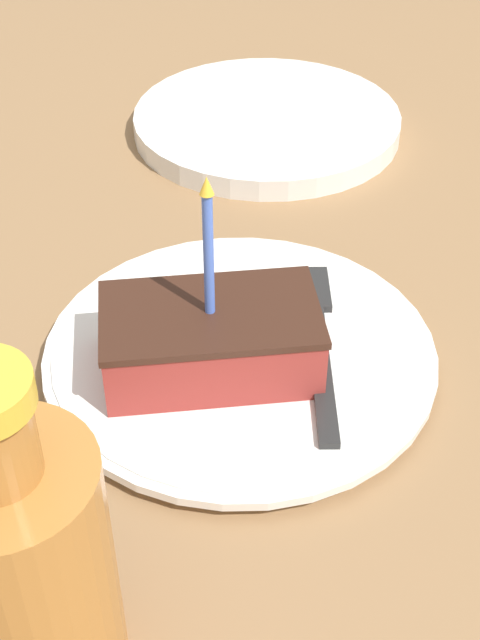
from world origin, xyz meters
name	(u,v)px	position (x,y,z in m)	size (l,w,h in m)	color
ground_plane	(283,391)	(0.00, 0.00, -0.02)	(2.40, 2.40, 0.04)	olive
plate	(240,354)	(-0.01, -0.03, 0.01)	(0.25, 0.25, 0.01)	white
cake_slice	(211,338)	(0.01, -0.05, 0.04)	(0.08, 0.13, 0.13)	#99332D
fork	(317,335)	(-0.01, 0.02, 0.02)	(0.17, 0.04, 0.00)	#262626
bottle	(21,561)	(0.18, -0.14, 0.07)	(0.08, 0.08, 0.18)	#B27233
side_plate	(267,122)	(-0.32, 0.03, 0.01)	(0.24, 0.24, 0.02)	white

